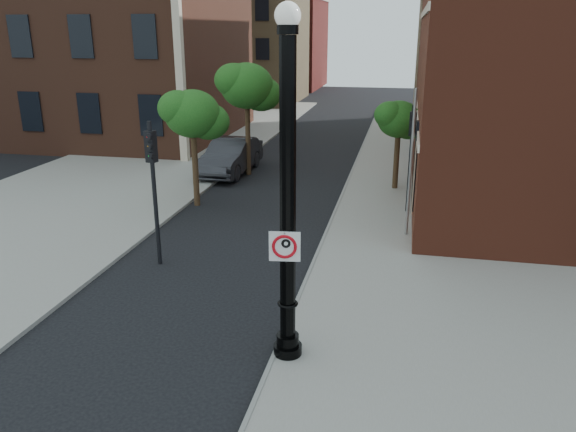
% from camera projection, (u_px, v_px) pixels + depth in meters
% --- Properties ---
extents(ground, '(120.00, 120.00, 0.00)m').
position_uv_depth(ground, '(195.00, 337.00, 13.22)').
color(ground, black).
rests_on(ground, ground).
extents(sidewalk_right, '(8.00, 60.00, 0.12)m').
position_uv_depth(sidewalk_right, '(439.00, 218.00, 21.30)').
color(sidewalk_right, gray).
rests_on(sidewalk_right, ground).
extents(sidewalk_left, '(10.00, 50.00, 0.12)m').
position_uv_depth(sidewalk_left, '(159.00, 156.00, 31.66)').
color(sidewalk_left, gray).
rests_on(sidewalk_left, ground).
extents(curb_edge, '(0.10, 60.00, 0.14)m').
position_uv_depth(curb_edge, '(335.00, 211.00, 22.07)').
color(curb_edge, gray).
rests_on(curb_edge, ground).
extents(bg_building_tan_a, '(12.00, 12.00, 12.00)m').
position_uv_depth(bg_building_tan_a, '(238.00, 38.00, 54.47)').
color(bg_building_tan_a, olive).
rests_on(bg_building_tan_a, ground).
extents(bg_building_red, '(12.00, 12.00, 10.00)m').
position_uv_depth(bg_building_red, '(272.00, 45.00, 67.77)').
color(bg_building_red, maroon).
rests_on(bg_building_red, ground).
extents(lamppost, '(0.62, 0.62, 7.39)m').
position_uv_depth(lamppost, '(288.00, 211.00, 11.32)').
color(lamppost, black).
rests_on(lamppost, ground).
extents(no_parking_sign, '(0.64, 0.13, 0.64)m').
position_uv_depth(no_parking_sign, '(285.00, 246.00, 11.37)').
color(no_parking_sign, white).
rests_on(no_parking_sign, ground).
extents(parked_car, '(2.02, 5.29, 1.72)m').
position_uv_depth(parked_car, '(231.00, 156.00, 27.91)').
color(parked_car, '#28282C').
rests_on(parked_car, ground).
extents(traffic_signal_left, '(0.32, 0.38, 4.41)m').
position_uv_depth(traffic_signal_left, '(153.00, 170.00, 16.41)').
color(traffic_signal_left, black).
rests_on(traffic_signal_left, ground).
extents(traffic_signal_right, '(0.27, 0.35, 4.25)m').
position_uv_depth(traffic_signal_right, '(412.00, 142.00, 21.08)').
color(traffic_signal_right, black).
rests_on(traffic_signal_right, ground).
extents(utility_pole, '(0.10, 0.10, 5.10)m').
position_uv_depth(utility_pole, '(411.00, 166.00, 18.73)').
color(utility_pole, '#999999').
rests_on(utility_pole, ground).
extents(street_tree_a, '(2.60, 2.35, 4.68)m').
position_uv_depth(street_tree_a, '(194.00, 115.00, 21.96)').
color(street_tree_a, '#2F2112').
rests_on(street_tree_a, ground).
extents(street_tree_b, '(3.00, 2.71, 5.40)m').
position_uv_depth(street_tree_b, '(248.00, 87.00, 26.60)').
color(street_tree_b, '#2F2112').
rests_on(street_tree_b, ground).
extents(street_tree_c, '(2.21, 2.00, 3.98)m').
position_uv_depth(street_tree_c, '(399.00, 121.00, 24.22)').
color(street_tree_c, '#2F2112').
rests_on(street_tree_c, ground).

